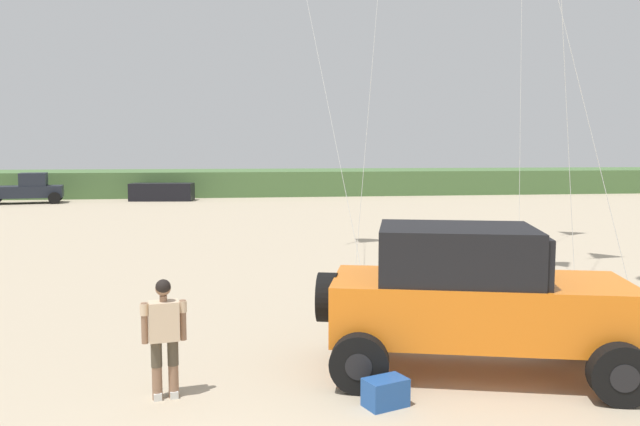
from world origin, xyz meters
TOP-DOWN VIEW (x-y plane):
  - dune_ridge at (1.55, 45.52)m, footprint 90.00×9.10m
  - jeep at (3.71, 3.95)m, footprint 5.02×3.44m
  - person_watching at (-0.87, 3.59)m, footprint 0.62×0.36m
  - cooler_box at (2.06, 2.88)m, footprint 0.65×0.53m
  - distant_pickup at (-12.95, 38.00)m, footprint 4.86×3.10m
  - distant_sedan at (-4.49, 39.03)m, footprint 4.37×2.18m

SIDE VIEW (x-z plane):
  - cooler_box at x=2.06m, z-range 0.00..0.38m
  - distant_sedan at x=-4.49m, z-range 0.00..1.20m
  - dune_ridge at x=1.55m, z-range 0.00..1.86m
  - person_watching at x=-0.87m, z-range 0.10..1.77m
  - distant_pickup at x=-12.95m, z-range -0.05..1.93m
  - jeep at x=3.71m, z-range 0.07..2.33m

